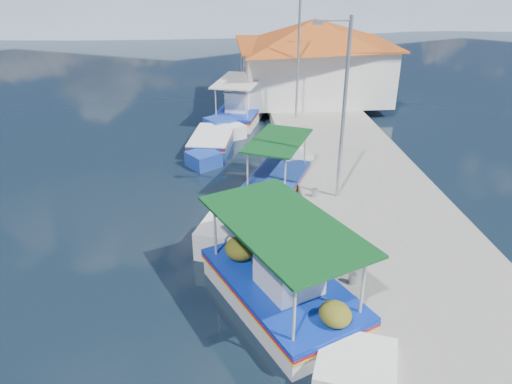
{
  "coord_description": "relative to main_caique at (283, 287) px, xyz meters",
  "views": [
    {
      "loc": [
        0.45,
        -12.98,
        8.14
      ],
      "look_at": [
        1.66,
        0.91,
        1.3
      ],
      "focal_mm": 34.25,
      "sensor_mm": 36.0,
      "label": 1
    }
  ],
  "objects": [
    {
      "name": "ground",
      "position": [
        -1.99,
        3.01,
        -0.52
      ],
      "size": [
        160.0,
        160.0,
        0.0
      ],
      "primitive_type": "plane",
      "color": "black",
      "rests_on": "ground"
    },
    {
      "name": "harbor_building",
      "position": [
        4.2,
        18.01,
        2.26
      ],
      "size": [
        10.49,
        10.49,
        4.4
      ],
      "color": "white",
      "rests_on": "quay"
    },
    {
      "name": "lamp_post_near",
      "position": [
        2.51,
        5.01,
        3.33
      ],
      "size": [
        1.21,
        0.14,
        6.0
      ],
      "color": "#A5A8AD",
      "rests_on": "quay"
    },
    {
      "name": "caique_green_canopy",
      "position": [
        0.69,
        6.78,
        -0.18
      ],
      "size": [
        3.36,
        5.45,
        2.24
      ],
      "rotation": [
        0.0,
        0.0,
        0.43
      ],
      "color": "white",
      "rests_on": "ground"
    },
    {
      "name": "quay",
      "position": [
        3.91,
        9.01,
        -0.27
      ],
      "size": [
        5.0,
        44.0,
        0.5
      ],
      "primitive_type": "cube",
      "color": "gray",
      "rests_on": "ground"
    },
    {
      "name": "main_caique",
      "position": [
        0.0,
        0.0,
        0.0
      ],
      "size": [
        4.53,
        7.43,
        2.69
      ],
      "rotation": [
        0.0,
        0.0,
        -0.43
      ],
      "color": "white",
      "rests_on": "ground"
    },
    {
      "name": "mountain_ridge",
      "position": [
        4.55,
        59.01,
        1.52
      ],
      "size": [
        171.4,
        96.0,
        5.5
      ],
      "color": "gray",
      "rests_on": "ground"
    },
    {
      "name": "lamp_post_far",
      "position": [
        2.51,
        14.01,
        3.33
      ],
      "size": [
        1.21,
        0.14,
        6.0
      ],
      "color": "#A5A8AD",
      "rests_on": "quay"
    },
    {
      "name": "bollards",
      "position": [
        1.81,
        8.26,
        0.13
      ],
      "size": [
        0.2,
        17.2,
        0.3
      ],
      "color": "#A5A8AD",
      "rests_on": "quay"
    },
    {
      "name": "caique_far",
      "position": [
        -0.25,
        15.25,
        -0.06
      ],
      "size": [
        3.43,
        6.77,
        2.48
      ],
      "rotation": [
        0.0,
        0.0,
        0.3
      ],
      "color": "white",
      "rests_on": "ground"
    },
    {
      "name": "caique_blue_hull",
      "position": [
        -1.74,
        11.35,
        -0.24
      ],
      "size": [
        2.42,
        5.77,
        1.04
      ],
      "rotation": [
        0.0,
        0.0,
        0.18
      ],
      "color": "#1B3DA4",
      "rests_on": "ground"
    }
  ]
}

